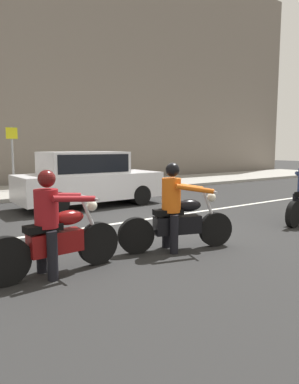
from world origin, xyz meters
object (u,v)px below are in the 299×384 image
(motorcycle_with_rider_crimson, at_px, (54,232))
(motorcycle_with_rider_orange_stripe, at_px, (177,215))
(street_sign_post, at_px, (12,152))
(parked_sedan_white, at_px, (88,178))

(motorcycle_with_rider_crimson, bearing_deg, motorcycle_with_rider_orange_stripe, -1.97)
(street_sign_post, bearing_deg, parked_sedan_white, -76.13)
(parked_sedan_white, distance_m, street_sign_post, 4.65)
(street_sign_post, bearing_deg, motorcycle_with_rider_crimson, -101.47)
(motorcycle_with_rider_crimson, distance_m, parked_sedan_white, 6.07)
(motorcycle_with_rider_crimson, bearing_deg, parked_sedan_white, 59.66)
(motorcycle_with_rider_orange_stripe, xyz_separation_m, parked_sedan_white, (0.81, 5.31, 0.24))
(street_sign_post, bearing_deg, motorcycle_with_rider_orange_stripe, -88.30)
(motorcycle_with_rider_orange_stripe, bearing_deg, motorcycle_with_rider_crimson, 178.03)
(motorcycle_with_rider_orange_stripe, height_order, street_sign_post, street_sign_post)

